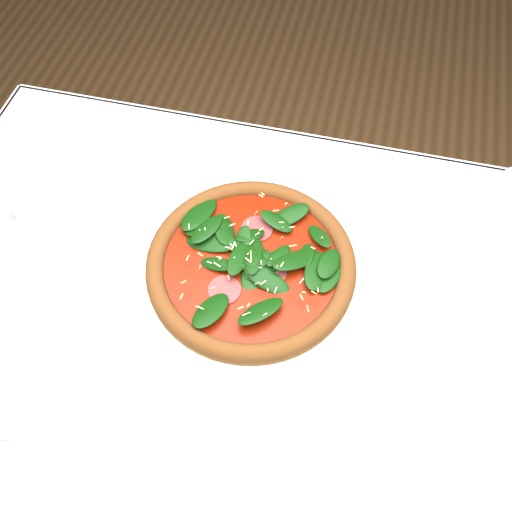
# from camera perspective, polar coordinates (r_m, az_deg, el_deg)

# --- Properties ---
(ground) EXTENTS (6.00, 6.00, 0.00)m
(ground) POSITION_cam_1_polar(r_m,az_deg,el_deg) (1.53, 1.37, -19.95)
(ground) COLOR brown
(ground) RESTS_ON ground
(dining_table) EXTENTS (1.21, 0.81, 0.75)m
(dining_table) POSITION_cam_1_polar(r_m,az_deg,el_deg) (0.91, 2.20, -10.79)
(dining_table) COLOR white
(dining_table) RESTS_ON ground
(plate) EXTENTS (0.36, 0.36, 0.02)m
(plate) POSITION_cam_1_polar(r_m,az_deg,el_deg) (0.86, -0.50, -1.43)
(plate) COLOR silver
(plate) RESTS_ON dining_table
(pizza) EXTENTS (0.36, 0.36, 0.04)m
(pizza) POSITION_cam_1_polar(r_m,az_deg,el_deg) (0.84, -0.51, -0.70)
(pizza) COLOR #9E6926
(pizza) RESTS_ON plate
(saucer_near) EXTENTS (0.14, 0.14, 0.01)m
(saucer_near) POSITION_cam_1_polar(r_m,az_deg,el_deg) (0.80, 21.30, -20.90)
(saucer_near) COLOR silver
(saucer_near) RESTS_ON dining_table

